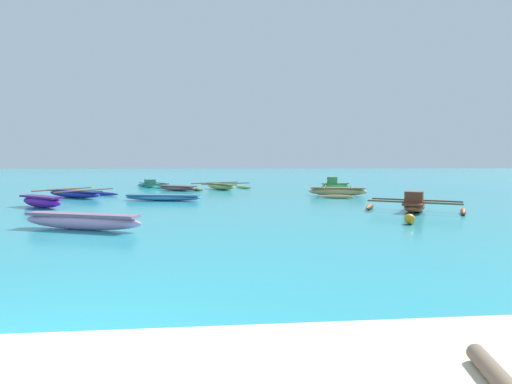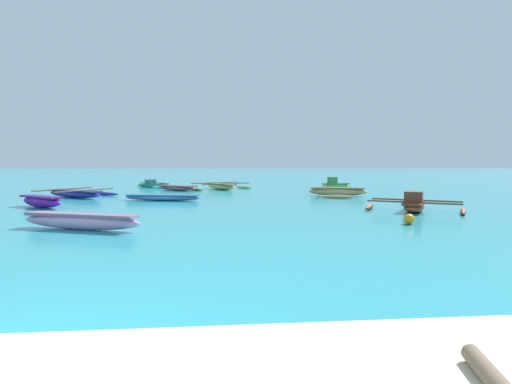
# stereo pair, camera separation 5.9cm
# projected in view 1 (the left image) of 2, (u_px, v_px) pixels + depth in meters

# --- Properties ---
(moored_boat_0) EXTENTS (3.31, 3.95, 0.55)m
(moored_boat_0) POSITION_uv_depth(u_px,v_px,m) (338.00, 191.00, 22.98)
(moored_boat_0) COLOR tan
(moored_boat_0) RESTS_ON ground_plane
(moored_boat_1) EXTENTS (3.02, 3.71, 0.63)m
(moored_boat_1) POSITION_uv_depth(u_px,v_px,m) (153.00, 185.00, 30.71)
(moored_boat_1) COLOR #3CBDA5
(moored_boat_1) RESTS_ON ground_plane
(moored_boat_2) EXTENTS (2.49, 2.13, 0.50)m
(moored_boat_2) POSITION_uv_depth(u_px,v_px,m) (42.00, 201.00, 17.05)
(moored_boat_2) COLOR #6A1AA7
(moored_boat_2) RESTS_ON ground_plane
(moored_boat_3) EXTENTS (3.77, 1.78, 0.47)m
(moored_boat_3) POSITION_uv_depth(u_px,v_px,m) (82.00, 221.00, 11.43)
(moored_boat_3) COLOR #DA9DCD
(moored_boat_3) RESTS_ON ground_plane
(moored_boat_4) EXTENTS (2.26, 0.99, 0.87)m
(moored_boat_4) POSITION_uv_depth(u_px,v_px,m) (335.00, 185.00, 29.08)
(moored_boat_4) COLOR #60C252
(moored_boat_4) RESTS_ON ground_plane
(moored_boat_5) EXTENTS (4.03, 1.50, 0.31)m
(moored_boat_5) POSITION_uv_depth(u_px,v_px,m) (163.00, 197.00, 20.12)
(moored_boat_5) COLOR #4396E5
(moored_boat_5) RESTS_ON ground_plane
(moored_boat_6) EXTENTS (4.62, 3.93, 0.49)m
(moored_boat_6) POSITION_uv_depth(u_px,v_px,m) (221.00, 186.00, 28.36)
(moored_boat_6) COLOR #B5C771
(moored_boat_6) RESTS_ON ground_plane
(moored_boat_7) EXTENTS (4.47, 4.76, 0.47)m
(moored_boat_7) POSITION_uv_depth(u_px,v_px,m) (74.00, 194.00, 21.83)
(moored_boat_7) COLOR #2A32AB
(moored_boat_7) RESTS_ON ground_plane
(moored_boat_8) EXTENTS (3.00, 2.35, 0.35)m
(moored_boat_8) POSITION_uv_depth(u_px,v_px,m) (177.00, 188.00, 27.32)
(moored_boat_8) COLOR #966365
(moored_boat_8) RESTS_ON ground_plane
(moored_boat_9) EXTENTS (3.81, 3.09, 0.81)m
(moored_boat_9) POSITION_uv_depth(u_px,v_px,m) (414.00, 205.00, 15.63)
(moored_boat_9) COLOR #963E20
(moored_boat_9) RESTS_ON ground_plane
(mooring_buoy_0) EXTENTS (0.33, 0.33, 0.33)m
(mooring_buoy_0) POSITION_uv_depth(u_px,v_px,m) (410.00, 219.00, 12.43)
(mooring_buoy_0) COLOR orange
(mooring_buoy_0) RESTS_ON ground_plane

